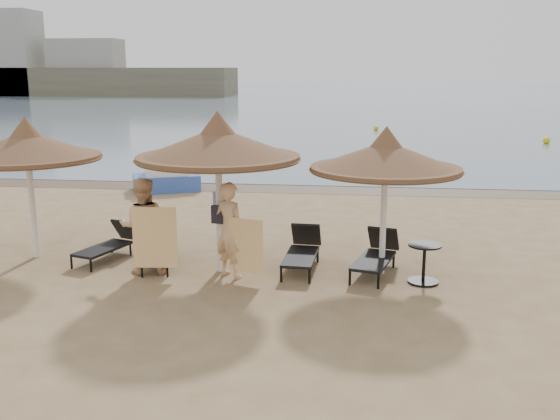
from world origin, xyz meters
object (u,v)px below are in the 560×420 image
(person_right, at_px, (230,222))
(lounger_near_left, at_px, (160,248))
(lounger_far_right, at_px, (376,254))
(side_table, at_px, (424,265))
(palapa_right, at_px, (386,157))
(lounger_near_right, at_px, (302,250))
(lounger_far_left, at_px, (110,243))
(person_left, at_px, (143,218))
(pedal_boat, at_px, (165,179))
(palapa_left, at_px, (27,146))
(palapa_center, at_px, (218,145))

(person_right, bearing_deg, lounger_near_left, 9.59)
(lounger_far_right, xyz_separation_m, side_table, (0.87, -0.56, -0.01))
(palapa_right, xyz_separation_m, lounger_near_right, (-1.60, 0.18, -1.97))
(lounger_far_left, bearing_deg, side_table, 10.96)
(side_table, relative_size, person_left, 0.34)
(pedal_boat, bearing_deg, palapa_left, -116.74)
(palapa_right, bearing_deg, palapa_left, 178.41)
(side_table, xyz_separation_m, person_left, (-5.46, -0.04, 0.76))
(lounger_near_right, height_order, side_table, lounger_near_right)
(palapa_right, relative_size, lounger_near_left, 1.73)
(lounger_near_right, xyz_separation_m, side_table, (2.37, -0.67, -0.01))
(lounger_near_left, xyz_separation_m, pedal_boat, (-2.26, 7.75, 0.04))
(palapa_left, distance_m, person_right, 4.68)
(person_left, bearing_deg, palapa_right, 175.75)
(lounger_near_right, distance_m, person_right, 1.71)
(lounger_near_right, height_order, person_right, person_right)
(lounger_near_left, distance_m, person_left, 1.00)
(palapa_left, height_order, pedal_boat, palapa_left)
(palapa_right, bearing_deg, lounger_far_right, 145.07)
(side_table, bearing_deg, palapa_left, 175.11)
(palapa_center, relative_size, person_right, 1.47)
(palapa_left, bearing_deg, lounger_far_right, -1.04)
(person_left, bearing_deg, pedal_boat, -86.45)
(palapa_right, height_order, lounger_near_left, palapa_right)
(palapa_center, bearing_deg, person_right, -50.63)
(palapa_right, distance_m, pedal_boat, 10.57)
(palapa_left, height_order, lounger_near_right, palapa_left)
(side_table, xyz_separation_m, person_right, (-3.71, -0.09, 0.74))
(lounger_far_right, bearing_deg, person_left, -157.50)
(person_left, bearing_deg, person_right, 167.79)
(lounger_far_left, xyz_separation_m, lounger_near_left, (1.18, -0.22, -0.01))
(pedal_boat, bearing_deg, lounger_near_right, -78.29)
(lounger_far_right, relative_size, person_right, 0.87)
(lounger_far_right, xyz_separation_m, person_right, (-2.84, -0.65, 0.73))
(person_left, xyz_separation_m, person_right, (1.75, -0.04, -0.02))
(side_table, relative_size, person_right, 0.35)
(lounger_near_right, height_order, pedal_boat, pedal_boat)
(palapa_left, distance_m, side_table, 8.42)
(side_table, bearing_deg, lounger_far_left, 173.11)
(person_right, bearing_deg, palapa_right, -137.29)
(person_left, relative_size, person_right, 1.02)
(lounger_far_left, xyz_separation_m, lounger_near_right, (4.14, -0.12, 0.03))
(lounger_near_left, xyz_separation_m, lounger_near_right, (2.97, 0.11, 0.04))
(palapa_center, xyz_separation_m, lounger_near_right, (1.61, 0.43, -2.19))
(lounger_far_left, relative_size, person_right, 0.80)
(palapa_right, xyz_separation_m, person_right, (-2.95, -0.58, -1.23))
(lounger_far_left, bearing_deg, palapa_right, 14.91)
(palapa_left, bearing_deg, palapa_right, -1.59)
(person_left, bearing_deg, side_table, 169.72)
(palapa_right, distance_m, lounger_far_left, 6.09)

